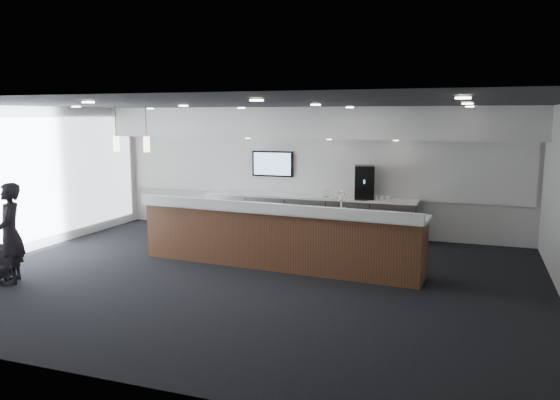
% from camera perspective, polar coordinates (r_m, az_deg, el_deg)
% --- Properties ---
extents(ground, '(10.00, 10.00, 0.00)m').
position_cam_1_polar(ground, '(9.67, -3.35, -8.03)').
color(ground, black).
rests_on(ground, ground).
extents(ceiling, '(10.00, 8.00, 0.02)m').
position_cam_1_polar(ceiling, '(9.27, -3.51, 10.03)').
color(ceiling, black).
rests_on(ceiling, back_wall).
extents(back_wall, '(10.00, 0.02, 3.00)m').
position_cam_1_polar(back_wall, '(13.10, 3.48, 3.05)').
color(back_wall, silver).
rests_on(back_wall, ground).
extents(left_wall, '(0.02, 8.00, 3.00)m').
position_cam_1_polar(left_wall, '(12.21, -25.56, 1.81)').
color(left_wall, silver).
rests_on(left_wall, ground).
extents(soffit_bulkhead, '(10.00, 0.90, 0.70)m').
position_cam_1_polar(soffit_bulkhead, '(12.61, 2.94, 8.07)').
color(soffit_bulkhead, silver).
rests_on(soffit_bulkhead, back_wall).
extents(alcove_panel, '(9.80, 0.06, 1.40)m').
position_cam_1_polar(alcove_panel, '(13.06, 3.44, 3.48)').
color(alcove_panel, silver).
rests_on(alcove_panel, back_wall).
extents(window_blinds_wall, '(0.04, 7.36, 2.55)m').
position_cam_1_polar(window_blinds_wall, '(12.18, -25.43, 1.81)').
color(window_blinds_wall, silver).
rests_on(window_blinds_wall, left_wall).
extents(back_credenza, '(5.06, 0.66, 0.95)m').
position_cam_1_polar(back_credenza, '(12.90, 2.99, -1.62)').
color(back_credenza, gray).
rests_on(back_credenza, ground).
extents(wall_tv, '(1.05, 0.08, 0.62)m').
position_cam_1_polar(wall_tv, '(13.31, -0.77, 3.81)').
color(wall_tv, black).
rests_on(wall_tv, back_wall).
extents(pendant_left, '(0.12, 0.12, 0.30)m').
position_cam_1_polar(pendant_left, '(11.12, -13.30, 5.72)').
color(pendant_left, beige).
rests_on(pendant_left, ceiling).
extents(pendant_right, '(0.12, 0.12, 0.30)m').
position_cam_1_polar(pendant_right, '(11.52, -16.24, 5.70)').
color(pendant_right, beige).
rests_on(pendant_right, ceiling).
extents(ceiling_can_lights, '(7.00, 5.00, 0.02)m').
position_cam_1_polar(ceiling_can_lights, '(9.27, -3.51, 9.84)').
color(ceiling_can_lights, white).
rests_on(ceiling_can_lights, ceiling).
extents(service_counter, '(5.51, 1.27, 1.49)m').
position_cam_1_polar(service_counter, '(10.19, -0.26, -3.82)').
color(service_counter, '#552C1C').
rests_on(service_counter, ground).
extents(coffee_machine, '(0.52, 0.60, 0.75)m').
position_cam_1_polar(coffee_machine, '(12.44, 8.80, 1.85)').
color(coffee_machine, black).
rests_on(coffee_machine, back_credenza).
extents(info_sign_left, '(0.14, 0.05, 0.20)m').
position_cam_1_polar(info_sign_left, '(12.62, 4.78, 0.76)').
color(info_sign_left, white).
rests_on(info_sign_left, back_credenza).
extents(info_sign_right, '(0.20, 0.04, 0.27)m').
position_cam_1_polar(info_sign_right, '(12.42, 8.60, 0.74)').
color(info_sign_right, white).
rests_on(info_sign_right, back_credenza).
extents(lounge_guest, '(0.70, 0.74, 1.70)m').
position_cam_1_polar(lounge_guest, '(10.21, -26.35, -3.13)').
color(lounge_guest, black).
rests_on(lounge_guest, ground).
extents(cup_0, '(0.10, 0.10, 0.10)m').
position_cam_1_polar(cup_0, '(12.32, 11.25, 0.20)').
color(cup_0, white).
rests_on(cup_0, back_credenza).
extents(cup_1, '(0.15, 0.15, 0.10)m').
position_cam_1_polar(cup_1, '(12.35, 10.61, 0.23)').
color(cup_1, white).
rests_on(cup_1, back_credenza).
extents(cup_2, '(0.13, 0.13, 0.10)m').
position_cam_1_polar(cup_2, '(12.37, 9.97, 0.27)').
color(cup_2, white).
rests_on(cup_2, back_credenza).
extents(cup_3, '(0.13, 0.13, 0.10)m').
position_cam_1_polar(cup_3, '(12.39, 9.33, 0.30)').
color(cup_3, white).
rests_on(cup_3, back_credenza).
extents(cup_4, '(0.14, 0.14, 0.10)m').
position_cam_1_polar(cup_4, '(12.42, 8.70, 0.33)').
color(cup_4, white).
rests_on(cup_4, back_credenza).
extents(cup_5, '(0.11, 0.11, 0.10)m').
position_cam_1_polar(cup_5, '(12.44, 8.07, 0.36)').
color(cup_5, white).
rests_on(cup_5, back_credenza).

